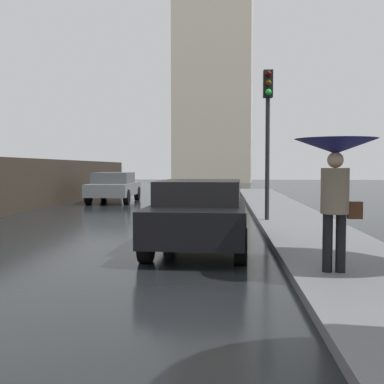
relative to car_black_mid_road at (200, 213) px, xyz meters
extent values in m
cube|color=black|center=(0.00, 0.00, -0.11)|extent=(1.90, 4.01, 0.61)
cube|color=black|center=(0.00, 0.01, 0.42)|extent=(1.62, 2.21, 0.44)
cylinder|color=black|center=(-0.75, 1.33, -0.42)|extent=(0.24, 0.62, 0.61)
cylinder|color=black|center=(0.85, 1.27, -0.42)|extent=(0.24, 0.62, 0.61)
cylinder|color=black|center=(-0.85, -1.27, -0.42)|extent=(0.24, 0.62, 0.61)
cylinder|color=black|center=(0.75, -1.33, -0.42)|extent=(0.24, 0.62, 0.61)
cube|color=slate|center=(-4.67, 12.49, -0.11)|extent=(1.94, 4.46, 0.56)
cube|color=#494D50|center=(-4.66, 12.34, 0.41)|extent=(1.67, 2.31, 0.50)
cylinder|color=black|center=(-3.79, 11.06, -0.39)|extent=(0.24, 0.67, 0.66)
cylinder|color=black|center=(-5.47, 11.02, -0.39)|extent=(0.24, 0.67, 0.66)
cylinder|color=black|center=(-3.87, 13.97, -0.39)|extent=(0.24, 0.67, 0.66)
cylinder|color=black|center=(-5.55, 13.93, -0.39)|extent=(0.24, 0.67, 0.66)
cylinder|color=black|center=(2.11, -2.46, -0.17)|extent=(0.14, 0.14, 0.83)
cylinder|color=black|center=(1.93, -2.45, -0.17)|extent=(0.14, 0.14, 0.83)
cylinder|color=#726651|center=(2.02, -2.45, 0.56)|extent=(0.39, 0.39, 0.64)
sphere|color=tan|center=(2.02, -2.45, 1.00)|extent=(0.22, 0.22, 0.22)
cube|color=#3F2314|center=(2.30, -2.47, 0.29)|extent=(0.21, 0.11, 0.24)
cylinder|color=#4C4C51|center=(2.02, -2.45, 0.90)|extent=(0.02, 0.02, 0.79)
cone|color=navy|center=(2.02, -2.45, 1.19)|extent=(1.14, 1.14, 0.21)
cylinder|color=black|center=(1.67, 4.24, 1.13)|extent=(0.12, 0.12, 3.43)
cube|color=black|center=(1.67, 4.24, 3.22)|extent=(0.26, 0.26, 0.75)
sphere|color=#360503|center=(1.67, 4.07, 3.47)|extent=(0.17, 0.17, 0.17)
sphere|color=#392405|center=(1.67, 4.07, 3.22)|extent=(0.17, 0.17, 0.17)
sphere|color=green|center=(1.67, 4.07, 2.97)|extent=(0.17, 0.17, 0.17)
cube|color=beige|center=(-0.73, 44.74, 15.57)|extent=(9.00, 9.72, 32.58)
camera|label=1|loc=(0.49, -9.18, 0.89)|focal=44.25mm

